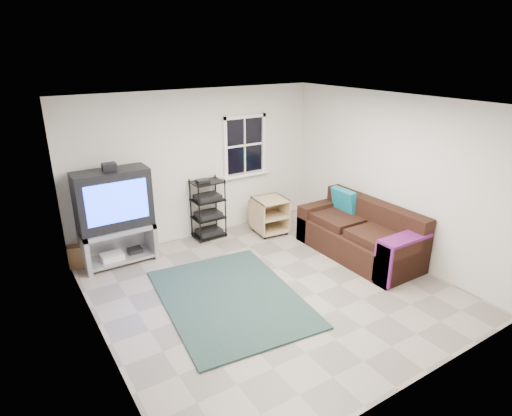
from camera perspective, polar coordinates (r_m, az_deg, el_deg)
room at (r=7.93m, az=-1.52°, el=7.84°), size 4.60×4.62×4.60m
tv_unit at (r=6.94m, az=-18.38°, el=-0.17°), size 1.11×0.55×1.63m
av_rack at (r=7.67m, az=-6.39°, el=-0.59°), size 0.55×0.40×1.09m
side_table_left at (r=7.89m, az=1.74°, el=-0.78°), size 0.61×0.61×0.66m
side_table_right at (r=8.07m, az=1.26°, el=-0.58°), size 0.52×0.54×0.56m
sofa at (r=7.23m, az=13.75°, el=-3.60°), size 0.94×2.11×0.96m
shag_rug at (r=6.00m, az=-3.44°, el=-11.84°), size 1.98×2.55×0.03m
paper_bag at (r=7.27m, az=-22.71°, el=-5.96°), size 0.29×0.23×0.36m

